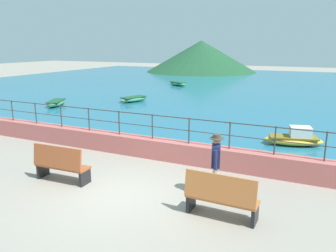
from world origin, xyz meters
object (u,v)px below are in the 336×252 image
Objects in this scene: boat_1 at (295,139)px; bench_far at (221,196)px; boat_2 at (56,103)px; person_walking at (216,162)px; boat_0 at (134,99)px; bench_main at (60,164)px; boat_4 at (178,83)px.

bench_far is at bearing -98.14° from boat_1.
bench_far is 0.69× the size of boat_2.
bench_far is 1.26m from person_walking.
boat_0 is at bearing 150.78° from boat_1.
bench_main reaches higher than boat_1.
boat_1 is (1.47, 5.83, -0.65)m from person_walking.
bench_far is at bearing -1.00° from bench_main.
boat_4 is at bearing 79.12° from boat_2.
boat_2 is at bearing 147.95° from person_walking.
person_walking reaches higher than boat_0.
boat_1 is 0.99× the size of boat_2.
bench_far reaches higher than boat_4.
bench_main is 0.70× the size of boat_0.
bench_main is 0.70× the size of boat_2.
person_walking is 6.05m from boat_1.
boat_2 is (-9.24, 9.58, -0.30)m from bench_main.
boat_1 is at bearing 75.84° from person_walking.
person_walking reaches higher than bench_far.
boat_2 is at bearing 133.97° from bench_main.
boat_0 and boat_4 have the same top height.
bench_main reaches higher than boat_4.
boat_4 is (-11.51, 23.59, -0.30)m from bench_far.
bench_far is at bearing -34.26° from boat_2.
person_walking is at bearing -104.16° from boat_1.
bench_main is 0.70× the size of boat_1.
boat_2 and boat_4 have the same top height.
bench_main is 0.71× the size of boat_4.
boat_0 is at bearing 129.11° from person_walking.
bench_far is 26.25m from boat_4.
boat_1 is at bearing -29.22° from boat_0.
person_walking is at bearing -32.05° from boat_2.
boat_2 is (-3.79, -3.62, 0.00)m from boat_0.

